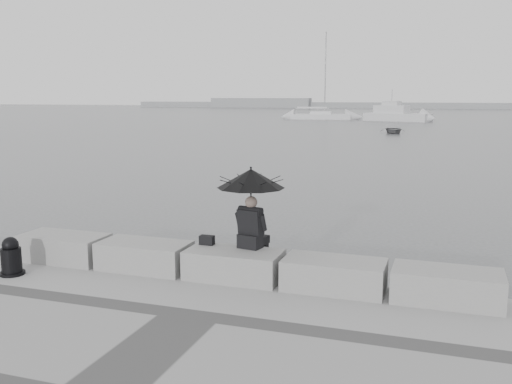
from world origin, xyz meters
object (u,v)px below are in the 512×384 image
(motor_cruiser, at_px, (397,115))
(mooring_bollard, at_px, (11,259))
(dinghy, at_px, (393,130))
(seated_person, at_px, (251,190))
(sailboat_left, at_px, (321,116))

(motor_cruiser, bearing_deg, mooring_bollard, -70.69)
(motor_cruiser, relative_size, dinghy, 2.76)
(seated_person, distance_m, sailboat_left, 77.71)
(seated_person, height_order, sailboat_left, sailboat_left)
(seated_person, relative_size, motor_cruiser, 0.15)
(mooring_bollard, bearing_deg, motor_cruiser, 90.05)
(seated_person, bearing_deg, mooring_bollard, -150.86)
(motor_cruiser, height_order, dinghy, motor_cruiser)
(mooring_bollard, height_order, dinghy, mooring_bollard)
(mooring_bollard, xyz_separation_m, dinghy, (1.90, 48.38, -0.49))
(motor_cruiser, bearing_deg, seated_person, -67.65)
(seated_person, height_order, dinghy, seated_person)
(seated_person, bearing_deg, sailboat_left, 112.19)
(sailboat_left, bearing_deg, dinghy, -73.44)
(seated_person, relative_size, dinghy, 0.40)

